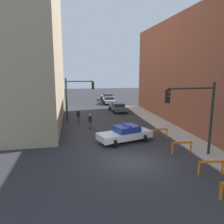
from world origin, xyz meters
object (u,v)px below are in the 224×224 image
(pedestrian_crossing, at_px, (90,121))
(barrier_corner, at_px, (160,132))
(barrier_mid, at_px, (211,165))
(police_car, at_px, (125,134))
(parked_car_near, at_px, (118,107))
(barrier_back, at_px, (182,145))
(parked_car_far, at_px, (108,97))
(parked_car_mid, at_px, (109,100))
(pedestrian_corner, at_px, (78,116))
(traffic_light_far, at_px, (76,93))
(traffic_light_near, at_px, (197,108))

(pedestrian_crossing, relative_size, barrier_corner, 1.04)
(barrier_mid, bearing_deg, police_car, 116.76)
(barrier_corner, bearing_deg, parked_car_near, 94.41)
(pedestrian_crossing, height_order, barrier_mid, pedestrian_crossing)
(barrier_back, bearing_deg, barrier_mid, -90.11)
(parked_car_near, height_order, parked_car_far, same)
(parked_car_mid, height_order, pedestrian_corner, pedestrian_corner)
(parked_car_mid, distance_m, barrier_corner, 21.21)
(pedestrian_crossing, xyz_separation_m, pedestrian_corner, (-1.14, 2.85, 0.00))
(parked_car_near, height_order, pedestrian_corner, pedestrian_corner)
(traffic_light_far, xyz_separation_m, parked_car_near, (6.25, 4.77, -2.72))
(parked_car_near, bearing_deg, pedestrian_crossing, -120.92)
(parked_car_near, relative_size, parked_car_far, 0.98)
(police_car, distance_m, pedestrian_corner, 8.30)
(parked_car_near, distance_m, pedestrian_corner, 8.69)
(traffic_light_near, xyz_separation_m, parked_car_near, (-1.78, 17.78, -2.86))
(pedestrian_corner, height_order, barrier_mid, pedestrian_corner)
(traffic_light_near, xyz_separation_m, barrier_corner, (-0.75, 4.49, -2.91))
(traffic_light_near, relative_size, barrier_mid, 3.26)
(pedestrian_crossing, height_order, barrier_back, pedestrian_crossing)
(traffic_light_near, relative_size, traffic_light_far, 1.00)
(parked_car_far, relative_size, barrier_back, 2.78)
(traffic_light_near, distance_m, pedestrian_crossing, 11.31)
(traffic_light_far, bearing_deg, traffic_light_near, -58.30)
(traffic_light_far, bearing_deg, barrier_mid, -64.66)
(traffic_light_far, distance_m, pedestrian_corner, 2.93)
(police_car, xyz_separation_m, parked_car_near, (2.28, 13.61, -0.05))
(parked_car_mid, height_order, pedestrian_crossing, pedestrian_crossing)
(traffic_light_far, relative_size, barrier_back, 3.25)
(traffic_light_near, height_order, barrier_corner, traffic_light_near)
(traffic_light_near, relative_size, parked_car_near, 1.19)
(parked_car_near, xyz_separation_m, parked_car_mid, (0.01, 7.90, 0.00))
(barrier_mid, bearing_deg, barrier_corner, 91.46)
(traffic_light_far, relative_size, parked_car_far, 1.17)
(traffic_light_near, xyz_separation_m, police_car, (-4.06, 4.16, -2.81))
(police_car, xyz_separation_m, barrier_back, (3.50, -3.44, -0.11))
(traffic_light_near, relative_size, barrier_corner, 3.25)
(traffic_light_near, bearing_deg, parked_car_near, 95.71)
(pedestrian_crossing, distance_m, barrier_mid, 13.00)
(pedestrian_crossing, relative_size, barrier_back, 1.04)
(pedestrian_crossing, bearing_deg, pedestrian_corner, -139.49)
(barrier_back, bearing_deg, parked_car_near, 94.08)
(police_car, relative_size, pedestrian_crossing, 3.03)
(parked_car_mid, xyz_separation_m, barrier_back, (1.21, -24.95, -0.06))
(parked_car_near, height_order, parked_car_mid, same)
(parked_car_near, distance_m, parked_car_far, 13.03)
(parked_car_far, bearing_deg, traffic_light_far, -116.07)
(police_car, relative_size, barrier_mid, 3.16)
(traffic_light_far, height_order, pedestrian_corner, traffic_light_far)
(parked_car_mid, bearing_deg, barrier_corner, -85.61)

